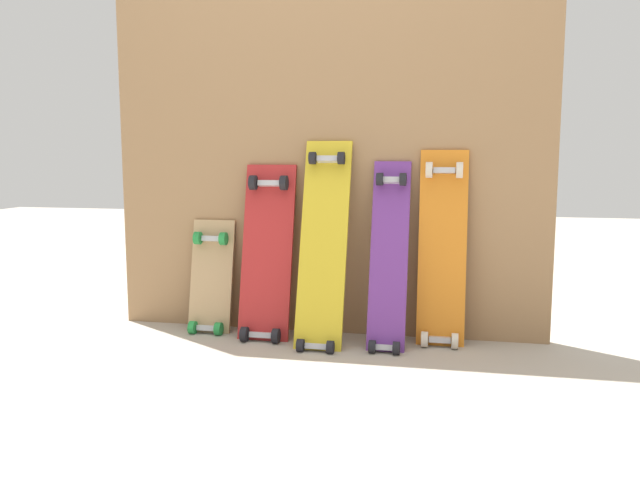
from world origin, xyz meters
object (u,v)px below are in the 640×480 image
object	(u,v)px
skateboard_purple	(389,263)
skateboard_orange	(442,255)
skateboard_red	(267,259)
skateboard_natural	(211,283)
skateboard_yellow	(323,251)

from	to	relation	value
skateboard_purple	skateboard_orange	world-z (taller)	skateboard_orange
skateboard_orange	skateboard_red	bearing A→B (deg)	-176.86
skateboard_natural	skateboard_purple	xyz separation A→B (m)	(0.83, -0.06, 0.14)
skateboard_yellow	skateboard_purple	size ratio (longest dim) A/B	1.10
skateboard_natural	skateboard_red	size ratio (longest dim) A/B	0.69
skateboard_red	skateboard_purple	world-z (taller)	skateboard_purple
skateboard_natural	skateboard_red	xyz separation A→B (m)	(0.28, -0.03, 0.13)
skateboard_natural	skateboard_orange	bearing A→B (deg)	0.44
skateboard_red	skateboard_orange	bearing A→B (deg)	3.14
skateboard_yellow	skateboard_purple	distance (m)	0.29
skateboard_red	skateboard_yellow	world-z (taller)	skateboard_yellow
skateboard_purple	skateboard_yellow	bearing A→B (deg)	-176.15
skateboard_yellow	skateboard_purple	bearing A→B (deg)	3.85
skateboard_red	skateboard_yellow	distance (m)	0.28
skateboard_yellow	skateboard_orange	xyz separation A→B (m)	(0.51, 0.09, -0.01)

